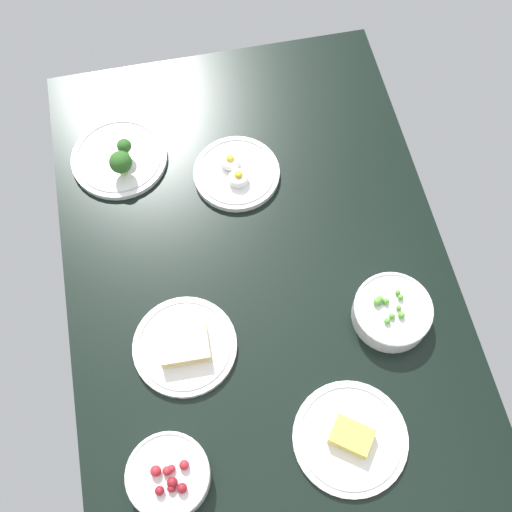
% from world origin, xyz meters
% --- Properties ---
extents(dining_table, '(1.19, 0.82, 0.04)m').
position_xyz_m(dining_table, '(0.00, 0.00, 0.02)').
color(dining_table, black).
rests_on(dining_table, ground).
extents(plate_eggs, '(0.20, 0.20, 0.05)m').
position_xyz_m(plate_eggs, '(-0.22, -0.00, 0.05)').
color(plate_eggs, white).
rests_on(plate_eggs, dining_table).
extents(plate_broccoli, '(0.22, 0.22, 0.08)m').
position_xyz_m(plate_broccoli, '(-0.31, -0.26, 0.06)').
color(plate_broccoli, white).
rests_on(plate_broccoli, dining_table).
extents(bowl_berries, '(0.15, 0.15, 0.06)m').
position_xyz_m(bowl_berries, '(0.41, -0.25, 0.07)').
color(bowl_berries, white).
rests_on(bowl_berries, dining_table).
extents(plate_sandwich, '(0.21, 0.21, 0.05)m').
position_xyz_m(plate_sandwich, '(0.16, -0.18, 0.05)').
color(plate_sandwich, white).
rests_on(plate_sandwich, dining_table).
extents(plate_cheese, '(0.22, 0.22, 0.04)m').
position_xyz_m(plate_cheese, '(0.41, 0.10, 0.05)').
color(plate_cheese, white).
rests_on(plate_cheese, dining_table).
extents(bowl_peas, '(0.16, 0.16, 0.06)m').
position_xyz_m(bowl_peas, '(0.18, 0.24, 0.07)').
color(bowl_peas, white).
rests_on(bowl_peas, dining_table).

